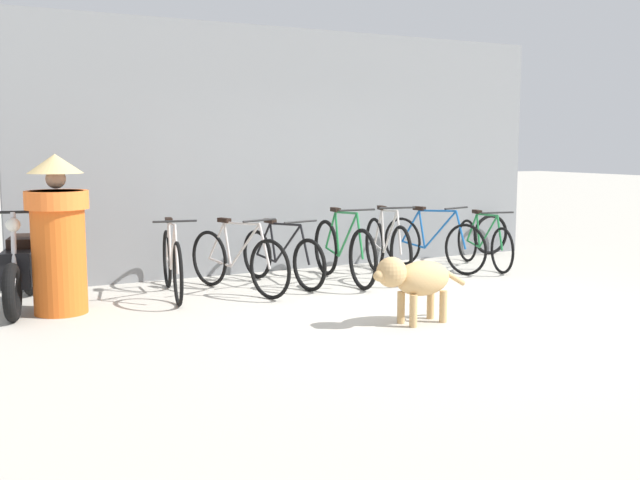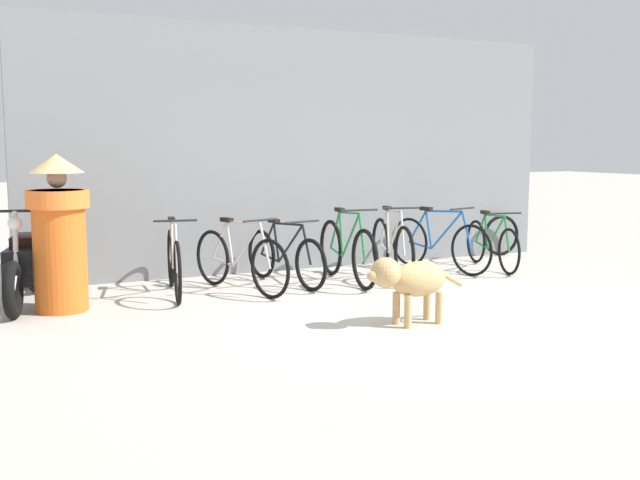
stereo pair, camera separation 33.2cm
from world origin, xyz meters
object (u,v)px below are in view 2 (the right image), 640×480
(person_in_robes, at_px, (59,232))
(motorcycle, at_px, (25,267))
(bicycle_4, at_px, (392,248))
(bicycle_3, at_px, (347,251))
(stray_dog, at_px, (410,279))
(bicycle_1, at_px, (240,261))
(bicycle_0, at_px, (174,263))
(bicycle_5, at_px, (439,244))
(bicycle_6, at_px, (492,244))
(spare_tire_left, at_px, (501,235))
(bicycle_2, at_px, (285,257))

(person_in_robes, bearing_deg, motorcycle, -87.13)
(bicycle_4, height_order, motorcycle, motorcycle)
(bicycle_3, xyz_separation_m, stray_dog, (-0.46, -2.21, 0.05))
(bicycle_1, distance_m, bicycle_4, 2.05)
(bicycle_0, bearing_deg, stray_dog, 45.43)
(stray_dog, bearing_deg, bicycle_5, -133.69)
(bicycle_3, relative_size, person_in_robes, 1.13)
(bicycle_0, height_order, bicycle_6, bicycle_0)
(bicycle_4, relative_size, spare_tire_left, 2.68)
(bicycle_4, bearing_deg, bicycle_3, -72.42)
(bicycle_2, distance_m, bicycle_4, 1.42)
(bicycle_1, bearing_deg, bicycle_4, 74.37)
(person_in_robes, height_order, spare_tire_left, person_in_robes)
(bicycle_3, bearing_deg, bicycle_5, 103.68)
(bicycle_4, distance_m, bicycle_5, 0.86)
(bicycle_6, height_order, person_in_robes, person_in_robes)
(bicycle_2, distance_m, bicycle_6, 3.00)
(motorcycle, bearing_deg, bicycle_6, 101.56)
(bicycle_0, xyz_separation_m, spare_tire_left, (5.25, 0.88, -0.06))
(stray_dog, bearing_deg, bicycle_2, -88.25)
(bicycle_6, relative_size, motorcycle, 0.87)
(bicycle_6, distance_m, person_in_robes, 5.63)
(bicycle_2, xyz_separation_m, stray_dog, (0.28, -2.40, 0.10))
(bicycle_4, bearing_deg, bicycle_5, 114.99)
(person_in_robes, bearing_deg, bicycle_4, 151.98)
(bicycle_1, height_order, bicycle_4, bicycle_4)
(stray_dog, bearing_deg, bicycle_3, -106.70)
(bicycle_5, height_order, person_in_robes, person_in_robes)
(bicycle_2, relative_size, bicycle_5, 0.98)
(bicycle_5, bearing_deg, person_in_robes, -99.29)
(stray_dog, relative_size, spare_tire_left, 1.78)
(bicycle_0, height_order, bicycle_2, bicycle_0)
(bicycle_3, xyz_separation_m, bicycle_4, (0.67, 0.06, -0.00))
(bicycle_6, xyz_separation_m, person_in_robes, (-5.60, -0.29, 0.47))
(spare_tire_left, bearing_deg, person_in_robes, -169.62)
(bicycle_2, distance_m, spare_tire_left, 3.96)
(bicycle_4, bearing_deg, motorcycle, -79.96)
(bicycle_6, bearing_deg, bicycle_0, -77.26)
(bicycle_1, relative_size, person_in_robes, 1.07)
(bicycle_4, xyz_separation_m, person_in_robes, (-4.02, -0.26, 0.43))
(bicycle_0, bearing_deg, motorcycle, -85.48)
(motorcycle, height_order, person_in_robes, person_in_robes)
(motorcycle, bearing_deg, spare_tire_left, 109.34)
(spare_tire_left, bearing_deg, bicycle_5, -155.33)
(bicycle_0, height_order, stray_dog, bicycle_0)
(bicycle_6, xyz_separation_m, spare_tire_left, (0.88, 0.90, -0.03))
(bicycle_5, relative_size, bicycle_6, 1.06)
(bicycle_6, xyz_separation_m, stray_dog, (-2.72, -2.30, 0.10))
(bicycle_2, relative_size, bicycle_3, 0.93)
(bicycle_5, xyz_separation_m, motorcycle, (-5.17, 0.02, 0.04))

